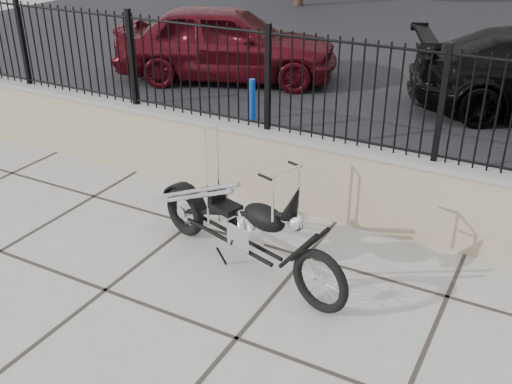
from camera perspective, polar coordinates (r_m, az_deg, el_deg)
The scene contains 7 objects.
ground_plane at distance 5.43m, azimuth -1.87°, elevation -13.77°, with size 90.00×90.00×0.00m, color #99968E.
parking_lot at distance 16.57m, azimuth 20.94°, elevation 12.72°, with size 30.00×30.00×0.00m, color black.
retaining_wall at distance 7.10m, azimuth 8.24°, elevation 1.00°, with size 14.00×0.36×0.96m, color gray.
iron_fence at distance 6.70m, azimuth 8.84°, elevation 9.34°, with size 14.00×0.08×1.20m, color black.
chopper_motorcycle at distance 5.97m, azimuth -1.37°, elevation -1.14°, with size 2.47×0.43×1.48m, color black, non-canonical shape.
car_red at distance 12.60m, azimuth -2.80°, elevation 14.04°, with size 1.81×4.50×1.53m, color #4C0A12.
bollard_a at distance 9.69m, azimuth -0.38°, elevation 8.17°, with size 0.11×0.11×0.89m, color blue.
Camera 1 is at (2.12, -3.55, 3.53)m, focal length 42.00 mm.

